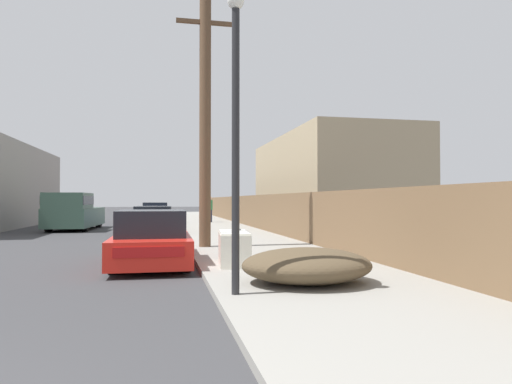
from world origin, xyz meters
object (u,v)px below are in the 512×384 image
utility_pole (205,119)px  street_lamp (236,118)px  brush_pile (307,265)px  pedestrian (210,209)px  pickup_truck (73,212)px  car_parked_mid (154,221)px  car_parked_far (155,214)px  parked_sports_car_red (152,240)px  discarded_fridge (234,248)px

utility_pole → street_lamp: (-0.22, -7.26, -1.27)m
brush_pile → pedestrian: 22.36m
pickup_truck → brush_pile: 18.85m
street_lamp → pickup_truck: bearing=107.0°
car_parked_mid → car_parked_far: 8.68m
pickup_truck → brush_pile: (6.93, -17.52, -0.53)m
car_parked_far → street_lamp: bearing=-85.8°
car_parked_mid → utility_pole: bearing=-74.9°
car_parked_mid → pickup_truck: size_ratio=0.80×
street_lamp → pedestrian: bearing=84.9°
car_parked_mid → pedestrian: (3.47, 8.63, 0.38)m
car_parked_mid → car_parked_far: (-0.03, 8.68, 0.05)m
car_parked_mid → parked_sports_car_red: bearing=-87.2°
car_parked_mid → utility_pole: size_ratio=0.58×
parked_sports_car_red → utility_pole: size_ratio=0.56×
parked_sports_car_red → car_parked_mid: bearing=91.2°
car_parked_far → street_lamp: size_ratio=0.99×
pickup_truck → brush_pile: size_ratio=2.47×
pickup_truck → pedestrian: 9.01m
utility_pole → street_lamp: size_ratio=1.68×
parked_sports_car_red → brush_pile: parked_sports_car_red is taller
parked_sports_car_red → utility_pole: bearing=62.6°
parked_sports_car_red → brush_pile: (2.68, -3.65, -0.17)m
discarded_fridge → pickup_truck: (-6.06, 14.97, 0.47)m
car_parked_far → discarded_fridge: bearing=-83.8°
car_parked_far → brush_pile: (2.82, -22.38, -0.24)m
discarded_fridge → parked_sports_car_red: (-1.81, 1.10, 0.11)m
car_parked_far → parked_sports_car_red: bearing=-89.0°
brush_pile → car_parked_far: bearing=97.2°
discarded_fridge → car_parked_mid: size_ratio=0.38×
parked_sports_car_red → car_parked_far: size_ratio=0.96×
discarded_fridge → street_lamp: street_lamp is taller
car_parked_mid → pedestrian: size_ratio=2.64×
pedestrian → pickup_truck: bearing=-147.7°
car_parked_far → pickup_truck: size_ratio=0.81×
parked_sports_car_red → pickup_truck: 14.51m
pedestrian → utility_pole: bearing=-96.6°
utility_pole → car_parked_far: bearing=96.0°
street_lamp → brush_pile: (1.37, 0.71, -2.39)m
parked_sports_car_red → utility_pole: utility_pole is taller
car_parked_mid → brush_pile: bearing=-76.3°
pedestrian → brush_pile: bearing=-91.7°
car_parked_mid → pedestrian: 9.31m
utility_pole → parked_sports_car_red: bearing=-118.0°
parked_sports_car_red → utility_pole: 4.79m
car_parked_far → pedestrian: bearing=-0.1°
car_parked_mid → street_lamp: size_ratio=0.97×
car_parked_mid → street_lamp: street_lamp is taller
brush_pile → pickup_truck: bearing=111.6°
street_lamp → brush_pile: 2.84m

